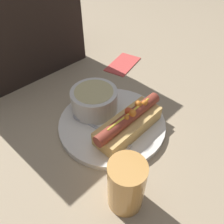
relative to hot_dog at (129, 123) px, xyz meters
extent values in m
plane|color=tan|center=(-0.01, 0.05, -0.04)|extent=(4.00, 4.00, 0.00)
cylinder|color=white|center=(-0.01, 0.05, -0.03)|extent=(0.26, 0.26, 0.01)
cube|color=#DBAD60|center=(0.00, 0.00, -0.01)|extent=(0.17, 0.07, 0.04)
cylinder|color=brown|center=(0.00, 0.00, 0.02)|extent=(0.19, 0.03, 0.03)
sphere|color=orange|center=(0.00, 0.00, 0.03)|extent=(0.02, 0.02, 0.02)
sphere|color=#C63F1E|center=(0.00, 0.01, 0.03)|extent=(0.02, 0.02, 0.02)
sphere|color=orange|center=(-0.01, 0.00, 0.03)|extent=(0.01, 0.01, 0.01)
sphere|color=orange|center=(0.05, 0.00, 0.03)|extent=(0.01, 0.01, 0.01)
sphere|color=orange|center=(0.04, 0.01, 0.03)|extent=(0.02, 0.02, 0.02)
sphere|color=orange|center=(0.05, 0.00, 0.03)|extent=(0.01, 0.01, 0.01)
cylinder|color=gold|center=(0.00, 0.00, 0.03)|extent=(0.13, 0.01, 0.01)
cylinder|color=silver|center=(-0.01, 0.11, 0.00)|extent=(0.12, 0.12, 0.06)
cylinder|color=#D1C184|center=(-0.01, 0.11, 0.02)|extent=(0.09, 0.09, 0.02)
cube|color=#B7B7BC|center=(-0.04, 0.03, -0.02)|extent=(0.03, 0.14, 0.00)
ellipsoid|color=#B7B7BC|center=(-0.06, 0.11, -0.02)|extent=(0.03, 0.04, 0.01)
cylinder|color=#D8994C|center=(-0.12, -0.10, 0.02)|extent=(0.06, 0.06, 0.11)
cube|color=#E04C47|center=(0.22, 0.22, -0.04)|extent=(0.15, 0.11, 0.01)
camera|label=1|loc=(-0.27, -0.21, 0.36)|focal=35.00mm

